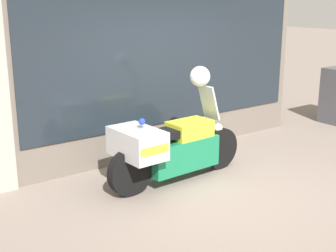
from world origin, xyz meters
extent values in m
plane|color=gray|center=(0.00, 0.00, 0.00)|extent=(60.00, 60.00, 0.00)
cube|color=#6B6056|center=(0.00, 2.00, 1.67)|extent=(6.38, 0.40, 3.34)
cube|color=#1E262D|center=(0.41, 1.79, 1.72)|extent=(5.27, 0.02, 2.34)
cube|color=slate|center=(0.37, 2.01, 0.28)|extent=(5.05, 0.30, 0.55)
cube|color=silver|center=(0.37, 2.15, 1.28)|extent=(5.05, 0.02, 1.51)
cube|color=beige|center=(0.37, 2.01, 2.03)|extent=(5.05, 0.30, 0.03)
cube|color=black|center=(-1.42, 2.01, 2.07)|extent=(0.18, 0.04, 0.05)
cube|color=maroon|center=(-0.23, 2.01, 2.07)|extent=(0.18, 0.04, 0.05)
cube|color=#C68E19|center=(0.96, 2.01, 2.07)|extent=(0.18, 0.04, 0.05)
cube|color=#195623|center=(2.15, 2.01, 2.07)|extent=(0.18, 0.04, 0.05)
cube|color=red|center=(-1.21, 1.94, 0.69)|extent=(0.19, 0.02, 0.27)
cube|color=white|center=(0.37, 1.94, 0.69)|extent=(0.19, 0.03, 0.27)
cube|color=yellow|center=(1.95, 1.94, 0.69)|extent=(0.19, 0.03, 0.27)
cylinder|color=black|center=(0.51, 0.73, 0.32)|extent=(0.65, 0.16, 0.64)
cylinder|color=black|center=(-1.15, 0.67, 0.32)|extent=(0.65, 0.16, 0.64)
cube|color=#19754C|center=(-0.28, 0.70, 0.40)|extent=(1.14, 0.48, 0.45)
cube|color=yellow|center=(-0.10, 0.71, 0.73)|extent=(0.63, 0.42, 0.27)
cube|color=black|center=(-0.54, 0.69, 0.75)|extent=(0.67, 0.36, 0.10)
cube|color=#B7B7BC|center=(-1.03, 0.68, 0.71)|extent=(0.52, 0.81, 0.38)
cube|color=yellow|center=(-1.03, 0.68, 0.71)|extent=(0.47, 0.81, 0.11)
cube|color=#B2BCC6|center=(0.26, 0.72, 1.08)|extent=(0.20, 0.32, 0.52)
sphere|color=white|center=(0.47, 0.73, 0.65)|extent=(0.14, 0.14, 0.14)
sphere|color=blue|center=(-0.95, 0.68, 0.99)|extent=(0.09, 0.09, 0.09)
sphere|color=white|center=(0.08, 0.72, 1.49)|extent=(0.29, 0.29, 0.29)
camera|label=1|loc=(-4.20, -4.34, 2.58)|focal=50.00mm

